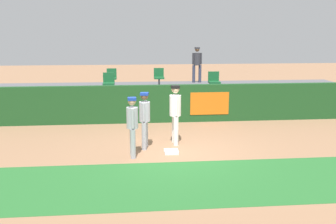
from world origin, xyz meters
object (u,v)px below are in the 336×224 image
at_px(player_runner_visitor, 145,116).
at_px(spectator_hooded, 197,62).
at_px(seat_front_left, 109,82).
at_px(player_coach_visitor, 132,123).
at_px(seat_front_right, 214,80).
at_px(seat_back_left, 112,77).
at_px(player_fielder_home, 175,111).
at_px(seat_back_center, 159,76).
at_px(first_base, 171,152).

relative_size(player_runner_visitor, spectator_hooded, 0.97).
bearing_deg(seat_front_left, player_coach_visitor, -80.31).
bearing_deg(seat_front_right, seat_back_left, 157.66).
bearing_deg(player_runner_visitor, seat_front_left, -154.09).
bearing_deg(seat_front_left, seat_back_left, 89.04).
bearing_deg(player_fielder_home, seat_front_right, 151.47).
bearing_deg(seat_back_center, first_base, -91.31).
xyz_separation_m(player_fielder_home, spectator_hooded, (1.93, 7.39, 0.89)).
height_order(player_coach_visitor, seat_front_right, seat_front_right).
bearing_deg(player_fielder_home, player_coach_visitor, -51.92).
height_order(seat_back_left, seat_front_left, same).
xyz_separation_m(player_fielder_home, player_runner_visitor, (-0.96, -0.38, -0.08)).
height_order(seat_front_left, seat_back_center, same).
xyz_separation_m(first_base, player_fielder_home, (0.22, 0.90, 1.02)).
distance_m(player_runner_visitor, seat_back_left, 6.69).
distance_m(first_base, seat_back_left, 7.49).
distance_m(first_base, player_coach_visitor, 1.46).
relative_size(player_fielder_home, seat_front_left, 2.19).
distance_m(first_base, seat_front_left, 5.83).
height_order(seat_back_left, seat_front_right, same).
bearing_deg(player_coach_visitor, player_runner_visitor, 150.64).
bearing_deg(seat_back_center, seat_front_right, -39.24).
distance_m(seat_front_left, seat_front_right, 4.41).
xyz_separation_m(player_runner_visitor, seat_front_right, (3.10, 4.76, 0.43)).
bearing_deg(player_runner_visitor, seat_front_right, 157.44).
height_order(first_base, seat_front_right, seat_front_right).
height_order(seat_back_left, spectator_hooded, spectator_hooded).
bearing_deg(spectator_hooded, seat_front_left, 35.64).
xyz_separation_m(player_runner_visitor, seat_back_center, (0.90, 6.56, 0.43)).
bearing_deg(spectator_hooded, seat_back_center, 31.31).
xyz_separation_m(first_base, seat_front_right, (2.37, 5.28, 1.37)).
xyz_separation_m(player_runner_visitor, player_coach_visitor, (-0.37, -0.75, -0.01)).
relative_size(first_base, player_fielder_home, 0.22).
height_order(first_base, spectator_hooded, spectator_hooded).
bearing_deg(spectator_hooded, seat_front_right, 94.14).
xyz_separation_m(player_fielder_home, seat_front_right, (2.15, 4.38, 0.35)).
bearing_deg(seat_back_left, player_coach_visitor, -82.90).
height_order(seat_front_right, spectator_hooded, spectator_hooded).
height_order(seat_front_right, seat_back_center, same).
relative_size(seat_back_left, seat_front_left, 1.00).
relative_size(player_runner_visitor, seat_front_left, 2.02).
relative_size(player_coach_visitor, spectator_hooded, 0.97).
distance_m(first_base, seat_front_right, 5.95).
bearing_deg(player_runner_visitor, player_coach_visitor, -15.44).
bearing_deg(player_coach_visitor, seat_front_left, -173.67).
distance_m(seat_back_center, spectator_hooded, 2.38).
bearing_deg(seat_back_center, seat_front_left, -140.78).
bearing_deg(seat_front_right, seat_front_left, 180.00).
xyz_separation_m(seat_front_right, seat_back_center, (-2.20, 1.80, -0.00)).
relative_size(player_coach_visitor, seat_front_left, 2.01).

